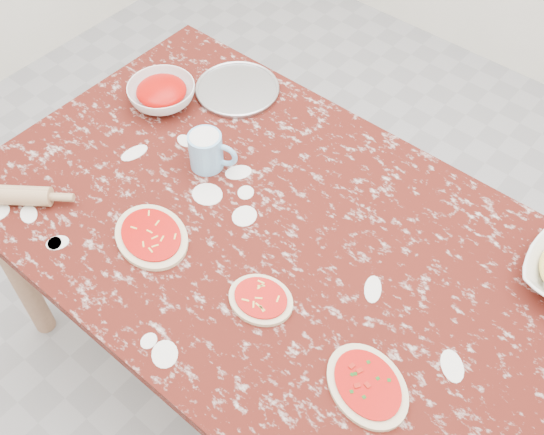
{
  "coord_description": "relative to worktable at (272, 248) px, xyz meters",
  "views": [
    {
      "loc": [
        0.66,
        -0.79,
        2.09
      ],
      "look_at": [
        0.0,
        0.0,
        0.8
      ],
      "focal_mm": 42.99,
      "sensor_mm": 36.0,
      "label": 1
    }
  ],
  "objects": [
    {
      "name": "flour_mug",
      "position": [
        -0.29,
        0.06,
        0.14
      ],
      "size": [
        0.14,
        0.09,
        0.11
      ],
      "color": "#78B3E2",
      "rests_on": "worktable"
    },
    {
      "name": "pizza_tray",
      "position": [
        -0.44,
        0.35,
        0.09
      ],
      "size": [
        0.3,
        0.3,
        0.01
      ],
      "primitive_type": "cylinder",
      "rotation": [
        0.0,
        0.0,
        0.18
      ],
      "color": "#B2B2B7",
      "rests_on": "worktable"
    },
    {
      "name": "pizza_left",
      "position": [
        -0.22,
        -0.22,
        0.09
      ],
      "size": [
        0.26,
        0.22,
        0.02
      ],
      "color": "beige",
      "rests_on": "worktable"
    },
    {
      "name": "pizza_right",
      "position": [
        0.44,
        -0.2,
        0.09
      ],
      "size": [
        0.25,
        0.23,
        0.02
      ],
      "color": "beige",
      "rests_on": "worktable"
    },
    {
      "name": "rolling_pin",
      "position": [
        -0.61,
        -0.39,
        0.11
      ],
      "size": [
        0.25,
        0.2,
        0.05
      ],
      "primitive_type": "cylinder",
      "rotation": [
        0.0,
        1.57,
        0.64
      ],
      "color": "tan",
      "rests_on": "worktable"
    },
    {
      "name": "worktable",
      "position": [
        0.0,
        0.0,
        0.0
      ],
      "size": [
        1.6,
        1.0,
        0.75
      ],
      "color": "#40110C",
      "rests_on": "ground"
    },
    {
      "name": "pizza_mid",
      "position": [
        0.12,
        -0.18,
        0.09
      ],
      "size": [
        0.18,
        0.16,
        0.02
      ],
      "color": "beige",
      "rests_on": "worktable"
    },
    {
      "name": "ground",
      "position": [
        0.0,
        0.0,
        -0.67
      ],
      "size": [
        4.0,
        4.0,
        0.0
      ],
      "primitive_type": "plane",
      "color": "gray"
    },
    {
      "name": "sauce_bowl",
      "position": [
        -0.57,
        0.16,
        0.12
      ],
      "size": [
        0.24,
        0.24,
        0.06
      ],
      "primitive_type": "imported",
      "rotation": [
        0.0,
        0.0,
        -0.19
      ],
      "color": "white",
      "rests_on": "worktable"
    }
  ]
}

